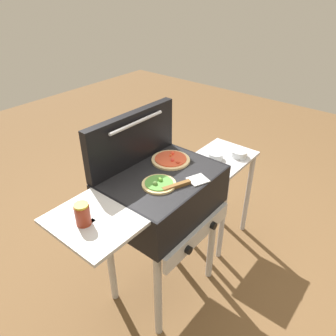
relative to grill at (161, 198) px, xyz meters
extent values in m
plane|color=brown|center=(0.01, 0.00, -0.76)|extent=(8.00, 8.00, 0.00)
cube|color=black|center=(0.01, 0.00, 0.02)|extent=(0.64, 0.48, 0.24)
cube|color=black|center=(0.01, 0.00, 0.14)|extent=(0.61, 0.46, 0.01)
cube|color=#B3B3B3|center=(-0.47, 0.00, 0.13)|extent=(0.32, 0.41, 0.02)
cube|color=#B3B3B3|center=(-0.47, 0.00, 0.02)|extent=(0.02, 0.02, 0.24)
cube|color=#B3B3B3|center=(0.01, -0.25, -0.15)|extent=(0.58, 0.02, 0.10)
cylinder|color=black|center=(-0.11, -0.27, -0.15)|extent=(0.04, 0.02, 0.04)
cylinder|color=black|center=(0.13, -0.27, -0.15)|extent=(0.04, 0.02, 0.04)
cylinder|color=#B3B3B3|center=(-0.26, -0.19, -0.43)|extent=(0.04, 0.04, 0.66)
cylinder|color=#B3B3B3|center=(0.28, -0.19, -0.43)|extent=(0.04, 0.04, 0.66)
cylinder|color=#B3B3B3|center=(-0.26, 0.19, -0.43)|extent=(0.04, 0.04, 0.66)
cylinder|color=#B3B3B3|center=(0.28, 0.19, -0.43)|extent=(0.04, 0.04, 0.66)
cube|color=black|center=(0.01, 0.22, 0.29)|extent=(0.63, 0.07, 0.30)
cylinder|color=#B7B7BC|center=(0.01, 0.17, 0.40)|extent=(0.38, 0.02, 0.02)
cylinder|color=beige|center=(0.16, 0.06, 0.15)|extent=(0.22, 0.22, 0.01)
cylinder|color=#D14C2D|center=(0.16, 0.06, 0.16)|extent=(0.18, 0.18, 0.01)
sphere|color=#E03C31|center=(0.14, 0.04, 0.17)|extent=(0.02, 0.02, 0.02)
sphere|color=#E35427|center=(0.18, 0.08, 0.17)|extent=(0.02, 0.02, 0.02)
sphere|color=#D3492E|center=(0.15, 0.00, 0.17)|extent=(0.02, 0.02, 0.02)
sphere|color=#EE452C|center=(0.20, 0.09, 0.17)|extent=(0.02, 0.02, 0.02)
cylinder|color=#E0C17F|center=(-0.07, -0.05, 0.15)|extent=(0.18, 0.18, 0.01)
cylinder|color=#4C8C38|center=(-0.07, -0.05, 0.16)|extent=(0.15, 0.15, 0.01)
sphere|color=#539731|center=(-0.05, -0.04, 0.17)|extent=(0.02, 0.02, 0.02)
sphere|color=#54732C|center=(-0.05, -0.03, 0.17)|extent=(0.02, 0.02, 0.02)
sphere|color=#527A38|center=(-0.10, -0.04, 0.17)|extent=(0.03, 0.03, 0.03)
cylinder|color=maroon|center=(-0.50, 0.02, 0.19)|extent=(0.07, 0.07, 0.09)
cylinder|color=gold|center=(-0.50, 0.02, 0.24)|extent=(0.06, 0.06, 0.01)
cube|color=#B7BABF|center=(0.09, -0.18, 0.15)|extent=(0.13, 0.12, 0.01)
cube|color=brown|center=(-0.03, -0.13, 0.15)|extent=(0.16, 0.08, 0.02)
cube|color=#B2B2B7|center=(0.67, 0.00, -0.04)|extent=(0.44, 0.36, 0.02)
cylinder|color=#B2B2B7|center=(0.48, -0.15, -0.40)|extent=(0.04, 0.04, 0.71)
cylinder|color=#B2B2B7|center=(0.86, -0.15, -0.40)|extent=(0.04, 0.04, 0.71)
cylinder|color=#B2B2B7|center=(0.48, 0.15, -0.40)|extent=(0.04, 0.04, 0.71)
cylinder|color=#B2B2B7|center=(0.86, 0.15, -0.40)|extent=(0.04, 0.04, 0.71)
cylinder|color=silver|center=(0.61, 0.02, 0.00)|extent=(0.10, 0.10, 0.04)
cylinder|color=#996B47|center=(0.61, 0.02, -0.01)|extent=(0.08, 0.08, 0.02)
cylinder|color=silver|center=(0.74, -0.09, 0.00)|extent=(0.11, 0.11, 0.04)
cylinder|color=#996B47|center=(0.74, -0.09, -0.01)|extent=(0.09, 0.09, 0.02)
camera|label=1|loc=(-1.10, -0.94, 1.09)|focal=34.39mm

